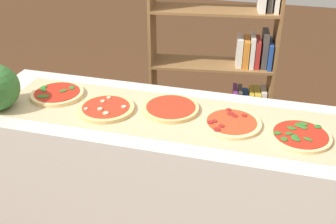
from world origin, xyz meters
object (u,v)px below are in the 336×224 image
Objects in this scene: pizza_plain_2 at (171,108)px; pizza_pepperoni_3 at (231,123)px; pizza_spinach_4 at (300,135)px; bookshelf at (229,72)px; pizza_mushroom_1 at (106,108)px; pizza_spinach_0 at (57,94)px.

pizza_pepperoni_3 is (0.32, -0.06, -0.00)m from pizza_plain_2.
pizza_spinach_4 is 0.18× the size of bookshelf.
pizza_mushroom_1 is 0.18× the size of bookshelf.
pizza_spinach_0 is at bearing -129.71° from bookshelf.
pizza_plain_2 is at bearing -100.29° from bookshelf.
bookshelf is (0.83, 1.00, -0.20)m from pizza_spinach_0.
bookshelf reaches higher than pizza_mushroom_1.
pizza_spinach_0 reaches higher than pizza_pepperoni_3.
pizza_mushroom_1 is (0.32, -0.08, -0.00)m from pizza_spinach_0.
pizza_spinach_0 is 0.99× the size of pizza_pepperoni_3.
pizza_plain_2 is at bearing 15.53° from pizza_mushroom_1.
pizza_plain_2 and pizza_pepperoni_3 have the same top height.
pizza_mushroom_1 reaches higher than pizza_plain_2.
pizza_plain_2 is 0.65m from pizza_spinach_4.
bookshelf is (-0.47, 1.08, -0.19)m from pizza_spinach_4.
pizza_mushroom_1 is at bearing -164.47° from pizza_plain_2.
pizza_pepperoni_3 is 0.18× the size of bookshelf.
pizza_spinach_4 is (0.65, -0.09, -0.00)m from pizza_plain_2.
pizza_spinach_4 is 1.19m from bookshelf.
pizza_spinach_4 is at bearing -5.43° from pizza_pepperoni_3.
bookshelf is at bearing 50.29° from pizza_spinach_0.
pizza_spinach_0 is 1.02× the size of pizza_spinach_4.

